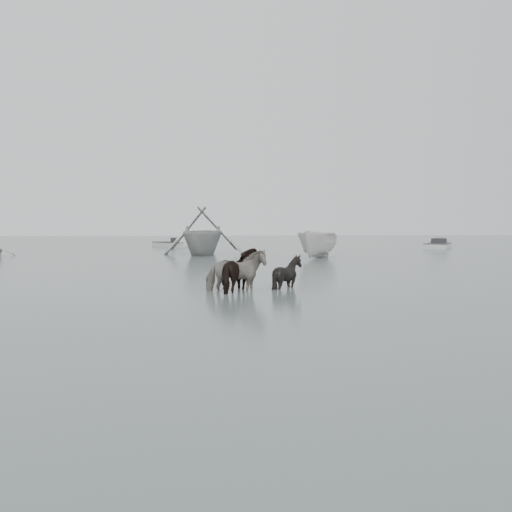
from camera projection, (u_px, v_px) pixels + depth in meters
name	position (u px, v px, depth m)	size (l,w,h in m)	color
ground	(290.00, 296.00, 15.44)	(140.00, 140.00, 0.00)	#4E5D57
pony_pinto	(236.00, 266.00, 16.38)	(0.79, 1.74, 1.47)	black
pony_dark	(243.00, 265.00, 16.47)	(1.52, 1.30, 1.53)	black
pony_black	(287.00, 266.00, 17.37)	(1.07, 1.21, 1.33)	black
rowboat_trail	(203.00, 230.00, 34.72)	(5.04, 5.84, 3.08)	#979A97
boat_small	(318.00, 243.00, 31.65)	(1.63, 4.34, 1.67)	beige
skiff_port	(438.00, 243.00, 43.88)	(4.81, 1.60, 0.75)	#A5A8A6
skiff_mid	(173.00, 242.00, 46.77)	(5.01, 1.60, 0.75)	#9FA29F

